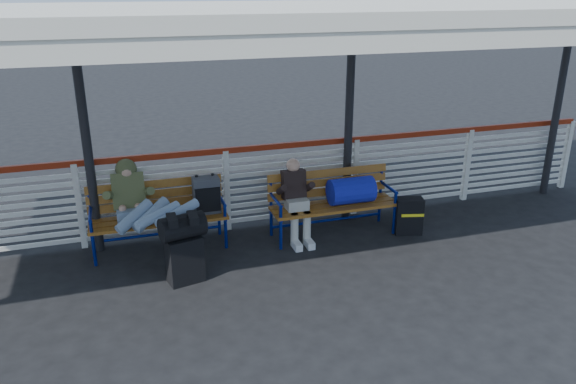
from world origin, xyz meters
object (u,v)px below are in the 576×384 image
object	(u,v)px
bench_left	(175,204)
companion_person	(296,200)
traveler_man	(148,209)
bench_right	(343,193)
suitcase_side	(409,216)
luggage_stack	(184,246)

from	to	relation	value
bench_left	companion_person	world-z (taller)	companion_person
traveler_man	companion_person	world-z (taller)	traveler_man
companion_person	bench_left	bearing A→B (deg)	169.76
bench_left	bench_right	size ratio (longest dim) A/B	1.00
companion_person	traveler_man	bearing A→B (deg)	-178.59
traveler_man	bench_right	bearing A→B (deg)	1.05
traveler_man	companion_person	size ratio (longest dim) A/B	1.43
bench_right	bench_left	bearing A→B (deg)	172.80
bench_left	bench_right	xyz separation A→B (m)	(2.31, -0.29, 0.00)
traveler_man	suitcase_side	distance (m)	3.63
bench_right	suitcase_side	xyz separation A→B (m)	(0.91, -0.30, -0.34)
bench_right	companion_person	xyz separation A→B (m)	(-0.69, -0.00, -0.01)
bench_right	companion_person	distance (m)	0.69
companion_person	suitcase_side	xyz separation A→B (m)	(1.60, -0.30, -0.33)
bench_left	suitcase_side	distance (m)	3.29
bench_right	suitcase_side	size ratio (longest dim) A/B	3.37
suitcase_side	bench_right	bearing A→B (deg)	176.30
bench_left	bench_right	bearing A→B (deg)	-7.20
luggage_stack	suitcase_side	xyz separation A→B (m)	(3.25, 0.44, -0.21)
luggage_stack	companion_person	xyz separation A→B (m)	(1.65, 0.74, 0.12)
bench_right	suitcase_side	world-z (taller)	bench_right
luggage_stack	bench_left	bearing A→B (deg)	74.90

